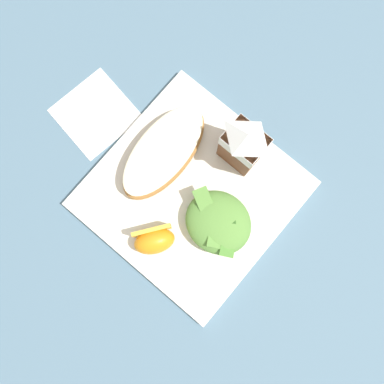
% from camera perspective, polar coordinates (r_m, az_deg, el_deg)
% --- Properties ---
extents(ground, '(3.00, 3.00, 0.00)m').
position_cam_1_polar(ground, '(0.66, 0.00, -0.33)').
color(ground, slate).
extents(white_plate, '(0.28, 0.28, 0.02)m').
position_cam_1_polar(white_plate, '(0.65, 0.00, -0.23)').
color(white_plate, white).
rests_on(white_plate, ground).
extents(cheesy_pizza_bread, '(0.09, 0.17, 0.04)m').
position_cam_1_polar(cheesy_pizza_bread, '(0.64, -3.81, 5.33)').
color(cheesy_pizza_bread, '#A87038').
rests_on(cheesy_pizza_bread, white_plate).
extents(green_salad_pile, '(0.11, 0.09, 0.04)m').
position_cam_1_polar(green_salad_pile, '(0.62, 3.54, -4.07)').
color(green_salad_pile, '#5B8E3D').
rests_on(green_salad_pile, white_plate).
extents(milk_carton, '(0.06, 0.04, 0.11)m').
position_cam_1_polar(milk_carton, '(0.60, 6.95, 6.32)').
color(milk_carton, brown).
rests_on(milk_carton, white_plate).
extents(orange_wedge_front, '(0.06, 0.07, 0.04)m').
position_cam_1_polar(orange_wedge_front, '(0.62, -5.09, -6.43)').
color(orange_wedge_front, orange).
rests_on(orange_wedge_front, white_plate).
extents(paper_napkin, '(0.13, 0.13, 0.00)m').
position_cam_1_polar(paper_napkin, '(0.71, -12.73, 10.28)').
color(paper_napkin, white).
rests_on(paper_napkin, ground).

